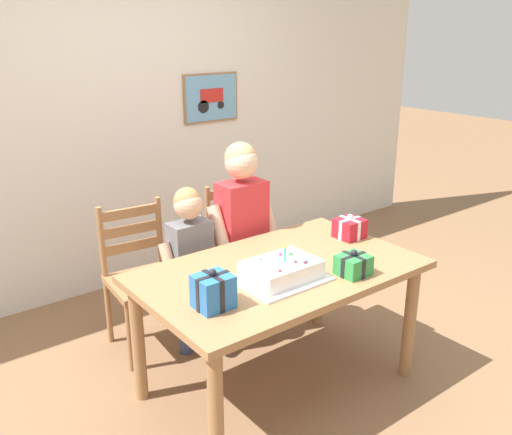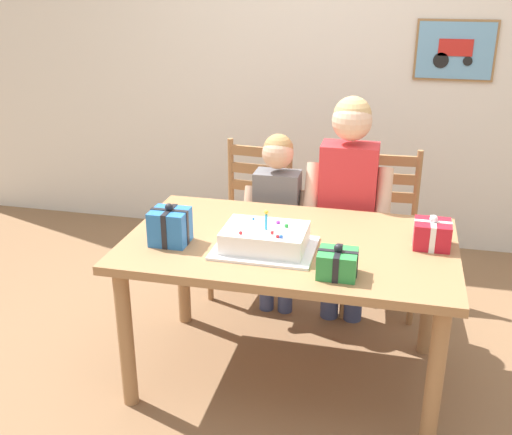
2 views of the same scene
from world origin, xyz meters
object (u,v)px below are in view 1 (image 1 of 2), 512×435
Objects in this scene: gift_box_red_large at (350,228)px; chair_right at (243,248)px; chair_left at (143,277)px; child_older at (242,221)px; birthday_cake at (281,271)px; gift_box_beside_cake at (353,265)px; dining_table at (279,284)px; gift_box_corner_small at (213,291)px; child_younger at (190,255)px.

chair_right is at bearing 106.84° from gift_box_red_large.
child_older is (0.59, -0.25, 0.31)m from chair_left.
birthday_cake is 2.73× the size of gift_box_beside_cake.
birthday_cake reaches higher than dining_table.
dining_table is at bearing 15.98° from gift_box_corner_small.
gift_box_corner_small is at bearing -113.74° from child_younger.
gift_box_red_large is at bearing 15.99° from birthday_cake.
gift_box_corner_small is at bearing -164.02° from dining_table.
dining_table is 0.96m from chair_right.
gift_box_corner_small is (-1.14, -0.23, 0.02)m from gift_box_red_large.
child_older is at bearing 68.25° from birthday_cake.
chair_left is 0.71m from child_older.
chair_left is at bearing 114.33° from dining_table.
chair_right is (0.39, 0.86, -0.17)m from dining_table.
child_older reaches higher than gift_box_beside_cake.
dining_table is at bearing 130.30° from gift_box_beside_cake.
dining_table is at bearing -108.34° from child_older.
child_older is 1.21× the size of child_younger.
chair_left is (-0.39, 0.86, -0.17)m from dining_table.
child_older is at bearing 46.52° from gift_box_corner_small.
birthday_cake reaches higher than gift_box_red_large.
chair_left is (-1.01, 0.77, -0.32)m from gift_box_red_large.
gift_box_red_large is at bearing 11.61° from gift_box_corner_small.
child_older is (-0.05, 0.90, -0.00)m from gift_box_beside_cake.
gift_box_red_large is at bearing 7.88° from dining_table.
dining_table is 0.65m from gift_box_red_large.
gift_box_corner_small is 0.21× the size of chair_right.
birthday_cake is at bearing 4.06° from gift_box_corner_small.
gift_box_beside_cake is 1.35m from chair_left.
chair_left is at bearing 82.69° from gift_box_corner_small.
birthday_cake is 0.38m from gift_box_beside_cake.
gift_box_beside_cake is at bearing -61.06° from chair_left.
gift_box_red_large is 0.85× the size of gift_box_corner_small.
child_younger is (-0.81, 0.53, -0.14)m from gift_box_red_large.
chair_left is 0.86× the size of child_younger.
gift_box_red_large is at bearing -51.26° from child_older.
chair_left and chair_right have the same top height.
dining_table is at bearing -65.67° from chair_left.
gift_box_beside_cake is 1.01m from child_younger.
gift_box_beside_cake reaches higher than dining_table.
gift_box_beside_cake is at bearing -64.49° from child_younger.
chair_right is 0.44m from child_older.
child_younger is at bearing 146.94° from gift_box_red_large.
dining_table is 7.76× the size of gift_box_corner_small.
chair_left is at bearing 129.69° from child_younger.
birthday_cake is 1.07m from chair_left.
birthday_cake is 2.28× the size of gift_box_corner_small.
birthday_cake reaches higher than gift_box_corner_small.
birthday_cake is 2.70× the size of gift_box_red_large.
dining_table is 3.39× the size of birthday_cake.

